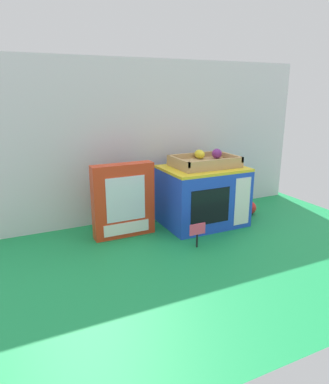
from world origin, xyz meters
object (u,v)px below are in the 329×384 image
toy_microwave (202,195)px  price_sign (197,232)px  loose_toy_apple (249,208)px  cookie_set_box (123,201)px  food_groups_crate (205,162)px

toy_microwave → price_sign: bearing=-124.9°
toy_microwave → price_sign: (-0.16, -0.22, -0.07)m
toy_microwave → loose_toy_apple: (0.28, -0.00, -0.10)m
toy_microwave → cookie_set_box: cookie_set_box is taller
food_groups_crate → cookie_set_box: food_groups_crate is taller
loose_toy_apple → food_groups_crate: bearing=176.4°
toy_microwave → food_groups_crate: 0.16m
food_groups_crate → price_sign: size_ratio=2.85×
toy_microwave → food_groups_crate: (0.02, 0.01, 0.15)m
cookie_set_box → loose_toy_apple: size_ratio=4.64×
cookie_set_box → loose_toy_apple: cookie_set_box is taller
toy_microwave → loose_toy_apple: 0.30m
food_groups_crate → cookie_set_box: bearing=179.8°
price_sign → cookie_set_box: bearing=132.6°
food_groups_crate → toy_microwave: bearing=-141.7°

